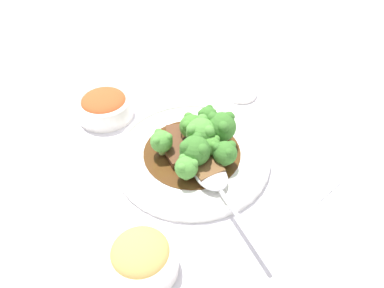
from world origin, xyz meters
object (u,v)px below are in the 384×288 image
at_px(broccoli_floret_0, 192,126).
at_px(beef_strip_1, 174,137).
at_px(sauce_dish, 241,92).
at_px(broccoli_floret_3, 161,141).
at_px(beef_strip_2, 207,170).
at_px(beef_strip_0, 182,154).
at_px(broccoli_floret_5, 195,150).
at_px(side_bowl_appetizer, 141,258).
at_px(broccoli_floret_8, 201,132).
at_px(broccoli_floret_4, 211,145).
at_px(broccoli_floret_6, 186,167).
at_px(side_bowl_kimchi, 105,105).
at_px(serving_spoon, 214,180).
at_px(broccoli_floret_1, 221,126).
at_px(broccoli_floret_2, 208,117).
at_px(broccoli_floret_7, 225,153).

bearing_deg(broccoli_floret_0, beef_strip_1, -46.10).
distance_m(beef_strip_1, sauce_dish, 0.20).
relative_size(beef_strip_1, broccoli_floret_3, 1.38).
bearing_deg(beef_strip_2, broccoli_floret_0, -128.85).
bearing_deg(beef_strip_0, beef_strip_1, -126.82).
distance_m(broccoli_floret_5, side_bowl_appetizer, 0.19).
bearing_deg(sauce_dish, side_bowl_appetizer, 11.54).
height_order(beef_strip_0, beef_strip_2, beef_strip_2).
bearing_deg(sauce_dish, broccoli_floret_8, 8.63).
relative_size(broccoli_floret_8, sauce_dish, 0.90).
bearing_deg(broccoli_floret_4, broccoli_floret_0, -111.85).
height_order(broccoli_floret_3, broccoli_floret_6, broccoli_floret_3).
height_order(beef_strip_1, broccoli_floret_0, broccoli_floret_0).
distance_m(broccoli_floret_3, broccoli_floret_6, 0.07).
height_order(broccoli_floret_0, broccoli_floret_5, broccoli_floret_5).
xyz_separation_m(broccoli_floret_0, side_bowl_kimchi, (0.02, -0.18, -0.02)).
distance_m(broccoli_floret_3, broccoli_floret_4, 0.08).
bearing_deg(beef_strip_0, serving_spoon, 76.35).
relative_size(broccoli_floret_0, broccoli_floret_1, 0.77).
bearing_deg(beef_strip_2, broccoli_floret_5, -100.02).
bearing_deg(broccoli_floret_8, broccoli_floret_2, -160.42).
relative_size(beef_strip_2, broccoli_floret_7, 1.28).
relative_size(broccoli_floret_2, sauce_dish, 0.73).
distance_m(beef_strip_0, broccoli_floret_8, 0.05).
bearing_deg(broccoli_floret_4, side_bowl_kimchi, -89.32).
bearing_deg(sauce_dish, beef_strip_1, -5.68).
bearing_deg(sauce_dish, serving_spoon, 19.93).
height_order(beef_strip_2, broccoli_floret_2, broccoli_floret_2).
distance_m(broccoli_floret_8, side_bowl_appetizer, 0.23).
xyz_separation_m(beef_strip_0, side_bowl_appetizer, (0.18, 0.07, 0.00)).
distance_m(broccoli_floret_0, broccoli_floret_2, 0.03).
xyz_separation_m(beef_strip_0, broccoli_floret_1, (-0.07, 0.03, 0.03)).
xyz_separation_m(beef_strip_2, broccoli_floret_6, (0.03, -0.02, 0.02)).
xyz_separation_m(broccoli_floret_4, side_bowl_kimchi, (0.00, -0.24, -0.02)).
height_order(broccoli_floret_4, side_bowl_kimchi, broccoli_floret_4).
bearing_deg(serving_spoon, broccoli_floret_3, -93.00).
height_order(broccoli_floret_2, serving_spoon, broccoli_floret_2).
bearing_deg(broccoli_floret_8, broccoli_floret_5, 20.24).
height_order(beef_strip_0, broccoli_floret_4, broccoli_floret_4).
xyz_separation_m(broccoli_floret_5, serving_spoon, (0.02, 0.05, -0.03)).
height_order(broccoli_floret_7, serving_spoon, broccoli_floret_7).
relative_size(broccoli_floret_7, serving_spoon, 0.23).
xyz_separation_m(broccoli_floret_5, broccoli_floret_7, (-0.03, 0.04, -0.01)).
bearing_deg(broccoli_floret_3, broccoli_floret_4, 118.35).
relative_size(broccoli_floret_5, sauce_dish, 0.86).
relative_size(broccoli_floret_2, broccoli_floret_5, 0.85).
bearing_deg(broccoli_floret_2, side_bowl_kimchi, -73.91).
bearing_deg(broccoli_floret_1, broccoli_floret_5, -4.98).
height_order(broccoli_floret_5, side_bowl_kimchi, broccoli_floret_5).
distance_m(beef_strip_2, broccoli_floret_8, 0.07).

